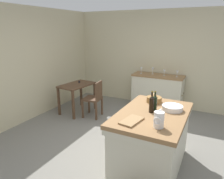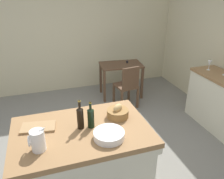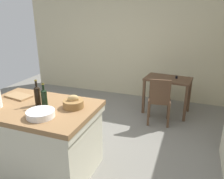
{
  "view_description": "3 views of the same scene",
  "coord_description": "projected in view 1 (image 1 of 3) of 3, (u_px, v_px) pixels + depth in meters",
  "views": [
    {
      "loc": [
        -3.07,
        -1.33,
        2.1
      ],
      "look_at": [
        0.46,
        0.49,
        0.94
      ],
      "focal_mm": 33.33,
      "sensor_mm": 36.0,
      "label": 1
    },
    {
      "loc": [
        -0.57,
        -2.55,
        2.29
      ],
      "look_at": [
        0.39,
        0.39,
        0.86
      ],
      "focal_mm": 36.0,
      "sensor_mm": 36.0,
      "label": 2
    },
    {
      "loc": [
        1.47,
        -2.6,
        2.01
      ],
      "look_at": [
        0.42,
        0.26,
        0.94
      ],
      "focal_mm": 35.54,
      "sensor_mm": 36.0,
      "label": 3
    }
  ],
  "objects": [
    {
      "name": "wooden_chair",
      "position": [
        94.0,
        98.0,
        5.05
      ],
      "size": [
        0.45,
        0.45,
        0.9
      ],
      "color": "#513826",
      "rests_on": "ground"
    },
    {
      "name": "island_table",
      "position": [
        152.0,
        138.0,
        3.19
      ],
      "size": [
        1.45,
        0.96,
        0.91
      ],
      "color": "olive",
      "rests_on": "ground"
    },
    {
      "name": "wash_bowl",
      "position": [
        172.0,
        108.0,
        3.15
      ],
      "size": [
        0.31,
        0.31,
        0.07
      ],
      "primitive_type": "cylinder",
      "color": "white",
      "rests_on": "island_table"
    },
    {
      "name": "side_cabinet",
      "position": [
        157.0,
        92.0,
        5.61
      ],
      "size": [
        0.52,
        1.35,
        0.93
      ],
      "color": "olive",
      "rests_on": "ground"
    },
    {
      "name": "wall_right",
      "position": [
        164.0,
        59.0,
        5.65
      ],
      "size": [
        0.12,
        5.2,
        2.6
      ],
      "primitive_type": "cube",
      "color": "beige",
      "rests_on": "ground"
    },
    {
      "name": "wine_glass_far_left",
      "position": [
        177.0,
        73.0,
        5.24
      ],
      "size": [
        0.07,
        0.07,
        0.16
      ],
      "color": "white",
      "rests_on": "side_cabinet"
    },
    {
      "name": "bread_basket",
      "position": [
        154.0,
        99.0,
        3.48
      ],
      "size": [
        0.25,
        0.25,
        0.16
      ],
      "color": "olive",
      "rests_on": "island_table"
    },
    {
      "name": "wine_bottle_dark",
      "position": [
        155.0,
        102.0,
        3.13
      ],
      "size": [
        0.07,
        0.07,
        0.3
      ],
      "color": "black",
      "rests_on": "island_table"
    },
    {
      "name": "wine_glass_left",
      "position": [
        164.0,
        72.0,
        5.39
      ],
      "size": [
        0.07,
        0.07,
        0.16
      ],
      "color": "white",
      "rests_on": "side_cabinet"
    },
    {
      "name": "writing_desk",
      "position": [
        77.0,
        89.0,
        5.32
      ],
      "size": [
        0.95,
        0.65,
        0.8
      ],
      "color": "#513826",
      "rests_on": "ground"
    },
    {
      "name": "pitcher",
      "position": [
        159.0,
        119.0,
        2.58
      ],
      "size": [
        0.17,
        0.13,
        0.25
      ],
      "color": "white",
      "rests_on": "island_table"
    },
    {
      "name": "wine_glass_right",
      "position": [
        141.0,
        69.0,
        5.63
      ],
      "size": [
        0.07,
        0.07,
        0.17
      ],
      "color": "white",
      "rests_on": "side_cabinet"
    },
    {
      "name": "wine_glass_middle",
      "position": [
        153.0,
        70.0,
        5.57
      ],
      "size": [
        0.07,
        0.07,
        0.18
      ],
      "color": "white",
      "rests_on": "side_cabinet"
    },
    {
      "name": "ground_plane",
      "position": [
        124.0,
        148.0,
        3.8
      ],
      "size": [
        6.76,
        6.76,
        0.0
      ],
      "primitive_type": "plane",
      "color": "slate"
    },
    {
      "name": "cutting_board",
      "position": [
        132.0,
        121.0,
        2.77
      ],
      "size": [
        0.38,
        0.25,
        0.02
      ],
      "primitive_type": "cube",
      "rotation": [
        0.0,
        0.0,
        -0.16
      ],
      "color": "#99754C",
      "rests_on": "island_table"
    },
    {
      "name": "wall_back",
      "position": [
        17.0,
        67.0,
        4.58
      ],
      "size": [
        5.32,
        0.12,
        2.6
      ],
      "primitive_type": "cube",
      "color": "beige",
      "rests_on": "ground"
    },
    {
      "name": "wine_bottle_amber",
      "position": [
        152.0,
        104.0,
        3.04
      ],
      "size": [
        0.07,
        0.07,
        0.33
      ],
      "color": "black",
      "rests_on": "island_table"
    }
  ]
}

